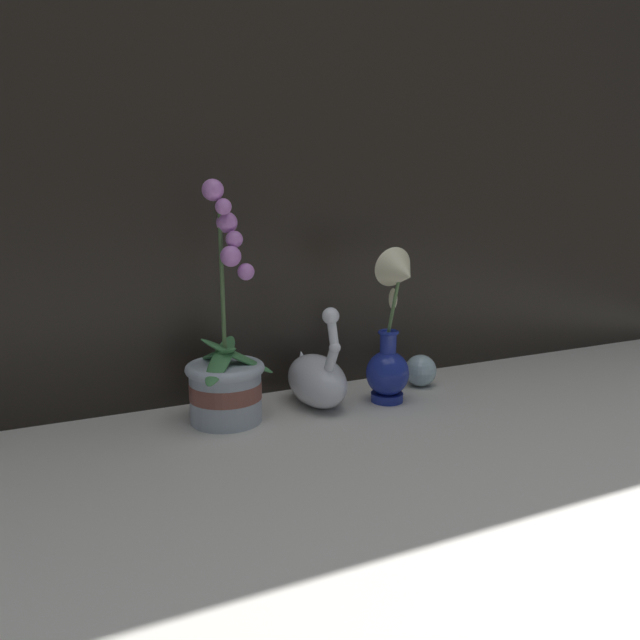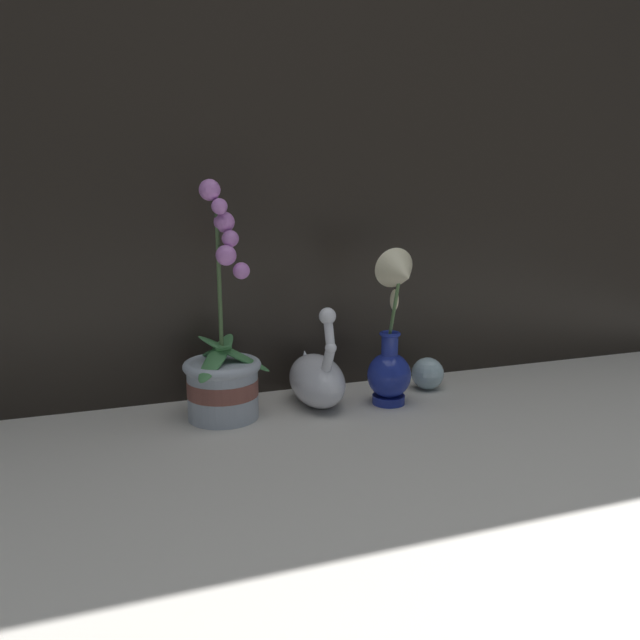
{
  "view_description": "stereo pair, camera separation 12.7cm",
  "coord_description": "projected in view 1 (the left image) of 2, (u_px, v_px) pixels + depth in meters",
  "views": [
    {
      "loc": [
        -0.56,
        -1.01,
        0.44
      ],
      "look_at": [
        -0.03,
        0.12,
        0.18
      ],
      "focal_mm": 35.0,
      "sensor_mm": 36.0,
      "label": 1
    },
    {
      "loc": [
        -0.45,
        -1.05,
        0.44
      ],
      "look_at": [
        -0.03,
        0.12,
        0.18
      ],
      "focal_mm": 35.0,
      "sensor_mm": 36.0,
      "label": 2
    }
  ],
  "objects": [
    {
      "name": "swan_figurine",
      "position": [
        316.0,
        378.0,
        1.3
      ],
      "size": [
        0.11,
        0.2,
        0.22
      ],
      "color": "white",
      "rests_on": "ground_plane"
    },
    {
      "name": "ground_plane",
      "position": [
        362.0,
        421.0,
        1.22
      ],
      "size": [
        2.8,
        2.8,
        0.0
      ],
      "primitive_type": "plane",
      "color": "beige"
    },
    {
      "name": "blue_vase",
      "position": [
        392.0,
        341.0,
        1.29
      ],
      "size": [
        0.09,
        0.13,
        0.33
      ],
      "color": "navy",
      "rests_on": "ground_plane"
    },
    {
      "name": "glass_sphere",
      "position": [
        421.0,
        370.0,
        1.43
      ],
      "size": [
        0.07,
        0.07,
        0.07
      ],
      "color": "silver",
      "rests_on": "ground_plane"
    },
    {
      "name": "orchid_potted_plant",
      "position": [
        226.0,
        376.0,
        1.2
      ],
      "size": [
        0.17,
        0.18,
        0.46
      ],
      "color": "#B2BCCC",
      "rests_on": "ground_plane"
    },
    {
      "name": "window_backdrop",
      "position": [
        307.0,
        114.0,
        1.32
      ],
      "size": [
        2.8,
        0.03,
        1.2
      ],
      "color": "black",
      "rests_on": "ground_plane"
    }
  ]
}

